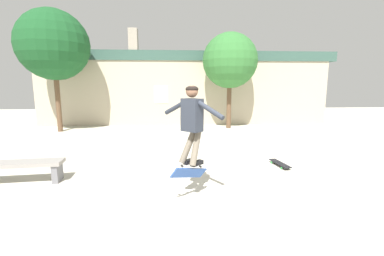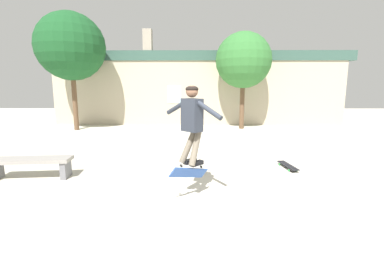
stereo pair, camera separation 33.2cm
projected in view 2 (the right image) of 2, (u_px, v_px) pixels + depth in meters
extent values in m
plane|color=beige|center=(209.00, 221.00, 3.85)|extent=(40.00, 40.00, 0.00)
cube|color=#B7A88E|center=(199.00, 93.00, 13.37)|extent=(15.05, 0.40, 3.29)
cube|color=#335147|center=(199.00, 56.00, 13.07)|extent=(15.80, 0.52, 0.49)
cube|color=gray|center=(148.00, 40.00, 12.97)|extent=(0.44, 0.44, 1.05)
cube|color=#99B7C6|center=(174.00, 94.00, 13.18)|extent=(0.70, 0.02, 0.90)
cylinder|color=brown|center=(242.00, 105.00, 12.18)|extent=(0.22, 0.22, 2.23)
sphere|color=#337033|center=(243.00, 60.00, 11.85)|extent=(2.57, 2.57, 2.57)
cylinder|color=brown|center=(75.00, 102.00, 11.76)|extent=(0.21, 0.21, 2.63)
sphere|color=#194C23|center=(71.00, 47.00, 11.37)|extent=(2.98, 2.98, 2.98)
cube|color=gray|center=(30.00, 160.00, 5.58)|extent=(1.73, 0.60, 0.08)
cube|color=slate|center=(66.00, 169.00, 5.68)|extent=(0.16, 0.38, 0.38)
cube|color=#282D38|center=(192.00, 115.00, 4.39)|extent=(0.40, 0.40, 0.57)
sphere|color=brown|center=(192.00, 91.00, 4.33)|extent=(0.30, 0.30, 0.21)
ellipsoid|color=black|center=(192.00, 89.00, 4.32)|extent=(0.31, 0.31, 0.12)
cylinder|color=#6B6051|center=(189.00, 146.00, 4.54)|extent=(0.39, 0.28, 0.64)
cube|color=black|center=(190.00, 161.00, 4.61)|extent=(0.25, 0.25, 0.07)
cylinder|color=#6B6051|center=(195.00, 147.00, 4.42)|extent=(0.28, 0.39, 0.64)
cube|color=black|center=(197.00, 163.00, 4.49)|extent=(0.25, 0.25, 0.07)
cylinder|color=#282D38|center=(177.00, 107.00, 4.65)|extent=(0.44, 0.44, 0.30)
cylinder|color=#282D38|center=(209.00, 110.00, 4.10)|extent=(0.44, 0.44, 0.30)
cube|color=#2D519E|center=(189.00, 173.00, 4.53)|extent=(0.69, 0.65, 0.41)
cylinder|color=black|center=(201.00, 167.00, 4.71)|extent=(0.07, 0.08, 0.06)
cylinder|color=black|center=(194.00, 176.00, 4.79)|extent=(0.07, 0.08, 0.06)
cylinder|color=black|center=(181.00, 166.00, 4.33)|extent=(0.07, 0.08, 0.06)
cylinder|color=black|center=(174.00, 175.00, 4.41)|extent=(0.07, 0.08, 0.06)
cube|color=black|center=(288.00, 165.00, 6.34)|extent=(0.29, 0.80, 0.02)
cylinder|color=green|center=(297.00, 170.00, 6.12)|extent=(0.02, 0.06, 0.05)
cylinder|color=green|center=(289.00, 170.00, 6.10)|extent=(0.02, 0.06, 0.05)
cylinder|color=green|center=(287.00, 164.00, 6.60)|extent=(0.02, 0.06, 0.05)
cylinder|color=green|center=(279.00, 164.00, 6.57)|extent=(0.02, 0.06, 0.05)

